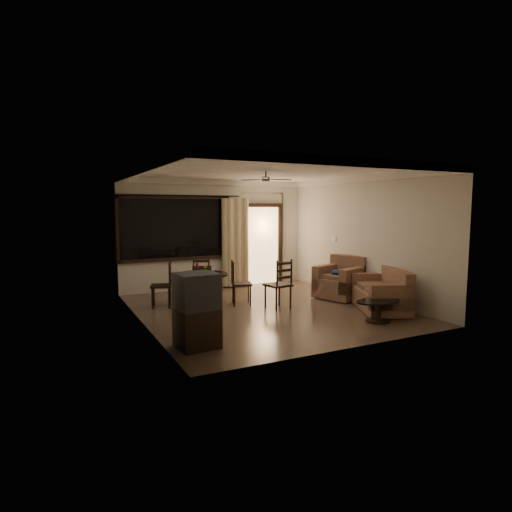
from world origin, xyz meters
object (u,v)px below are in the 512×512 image
dining_chair_east (241,292)px  dining_chair_south (202,300)px  side_chair (278,294)px  tv_cabinet (197,310)px  coffee_table (378,307)px  dining_chair_north (201,286)px  sofa (383,294)px  dining_chair_west (162,294)px  dining_table (202,280)px  armchair (342,281)px

dining_chair_east → dining_chair_south: bearing=135.7°
dining_chair_south → side_chair: 1.61m
tv_cabinet → coffee_table: size_ratio=1.24×
dining_chair_north → side_chair: 2.01m
dining_chair_east → coffee_table: dining_chair_east is taller
tv_cabinet → sofa: tv_cabinet is taller
dining_chair_west → tv_cabinet: 2.87m
coffee_table → dining_table: bearing=132.6°
dining_table → dining_chair_north: 0.83m
armchair → coffee_table: (-0.72, -2.00, -0.13)m
sofa → armchair: 1.35m
dining_table → side_chair: size_ratio=1.07×
dining_table → dining_chair_west: (-0.80, 0.27, -0.27)m
tv_cabinet → armchair: tv_cabinet is taller
dining_chair_north → side_chair: (1.08, -1.70, 0.03)m
tv_cabinet → side_chair: (2.31, 1.62, -0.26)m
dining_chair_west → tv_cabinet: size_ratio=0.84×
dining_table → dining_chair_south: (-0.28, -0.81, -0.24)m
dining_chair_east → sofa: 2.96m
armchair → coffee_table: 2.13m
dining_chair_east → tv_cabinet: size_ratio=0.84×
dining_chair_west → dining_chair_north: size_ratio=1.00×
dining_chair_east → armchair: bearing=-81.0°
dining_chair_north → sofa: dining_chair_north is taller
dining_table → tv_cabinet: (-0.98, -2.58, 0.02)m
dining_chair_west → coffee_table: 4.38m
armchair → dining_chair_south: bearing=163.9°
coffee_table → side_chair: side_chair is taller
dining_chair_west → dining_table: bearing=90.1°
tv_cabinet → sofa: bearing=2.3°
dining_chair_east → side_chair: 0.87m
dining_chair_east → dining_chair_west: bearing=90.0°
dining_chair_north → sofa: size_ratio=0.54×
dining_table → side_chair: side_chair is taller
dining_chair_east → dining_chair_south: 1.20m
sofa → tv_cabinet: bearing=-147.7°
dining_table → dining_chair_south: dining_chair_south is taller
dining_chair_east → coffee_table: size_ratio=1.05×
armchair → dining_chair_east: bearing=152.0°
coffee_table → dining_chair_west: bearing=137.9°
coffee_table → dining_chair_east: bearing=124.7°
dining_chair_east → dining_chair_north: (-0.54, 1.01, 0.00)m
dining_chair_east → armchair: (2.38, -0.41, 0.11)m
dining_table → dining_chair_east: bearing=-18.7°
armchair → side_chair: bearing=170.3°
tv_cabinet → dining_chair_east: bearing=47.2°
dining_table → coffee_table: bearing=-47.4°
armchair → dining_table: bearing=149.6°
tv_cabinet → side_chair: 2.83m
sofa → dining_chair_west: bearing=174.6°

